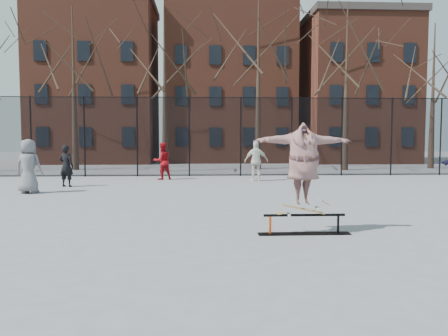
{
  "coord_description": "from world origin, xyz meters",
  "views": [
    {
      "loc": [
        -0.78,
        -9.04,
        1.95
      ],
      "look_at": [
        -0.24,
        1.5,
        1.22
      ],
      "focal_mm": 35.0,
      "sensor_mm": 36.0,
      "label": 1
    }
  ],
  "objects": [
    {
      "name": "ground",
      "position": [
        0.0,
        0.0,
        0.0
      ],
      "size": [
        100.0,
        100.0,
        0.0
      ],
      "primitive_type": "plane",
      "color": "slate"
    },
    {
      "name": "skate_rail",
      "position": [
        1.29,
        -0.41,
        0.16
      ],
      "size": [
        1.88,
        0.29,
        0.41
      ],
      "color": "black",
      "rests_on": "ground"
    },
    {
      "name": "skateboard",
      "position": [
        1.26,
        -0.41,
        0.47
      ],
      "size": [
        0.93,
        0.22,
        0.11
      ],
      "primitive_type": null,
      "color": "olive",
      "rests_on": "skate_rail"
    },
    {
      "name": "skater",
      "position": [
        1.26,
        -0.41,
        1.35
      ],
      "size": [
        2.03,
        0.6,
        1.64
      ],
      "primitive_type": "imported",
      "rotation": [
        0.0,
        0.0,
        0.03
      ],
      "color": "#613687",
      "rests_on": "skateboard"
    },
    {
      "name": "bystander_grey",
      "position": [
        -6.82,
        6.5,
        0.95
      ],
      "size": [
        1.0,
        0.73,
        1.9
      ],
      "primitive_type": "imported",
      "rotation": [
        0.0,
        0.0,
        3.0
      ],
      "color": "slate",
      "rests_on": "ground"
    },
    {
      "name": "bystander_black",
      "position": [
        -6.15,
        8.52,
        0.83
      ],
      "size": [
        0.7,
        0.56,
        1.66
      ],
      "primitive_type": "imported",
      "rotation": [
        0.0,
        0.0,
        2.84
      ],
      "color": "black",
      "rests_on": "ground"
    },
    {
      "name": "bystander_red",
      "position": [
        -2.61,
        11.31,
        0.86
      ],
      "size": [
        1.03,
        0.95,
        1.72
      ],
      "primitive_type": "imported",
      "rotation": [
        0.0,
        0.0,
        3.58
      ],
      "color": "#A50E15",
      "rests_on": "ground"
    },
    {
      "name": "bystander_white",
      "position": [
        1.67,
        10.45,
        0.9
      ],
      "size": [
        1.06,
        0.44,
        1.8
      ],
      "primitive_type": "imported",
      "rotation": [
        0.0,
        0.0,
        3.15
      ],
      "color": "silver",
      "rests_on": "ground"
    },
    {
      "name": "fence",
      "position": [
        -0.01,
        13.0,
        2.05
      ],
      "size": [
        34.03,
        0.07,
        4.0
      ],
      "color": "black",
      "rests_on": "ground"
    },
    {
      "name": "tree_row",
      "position": [
        -0.25,
        17.15,
        7.36
      ],
      "size": [
        33.66,
        7.46,
        10.67
      ],
      "color": "black",
      "rests_on": "ground"
    },
    {
      "name": "rowhouses",
      "position": [
        0.72,
        26.0,
        6.06
      ],
      "size": [
        29.0,
        7.0,
        13.0
      ],
      "color": "brown",
      "rests_on": "ground"
    }
  ]
}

